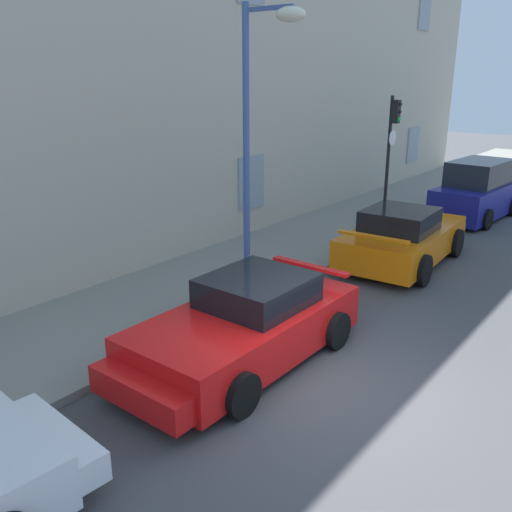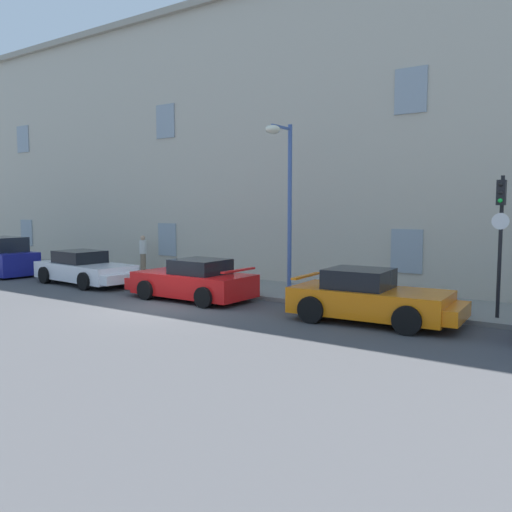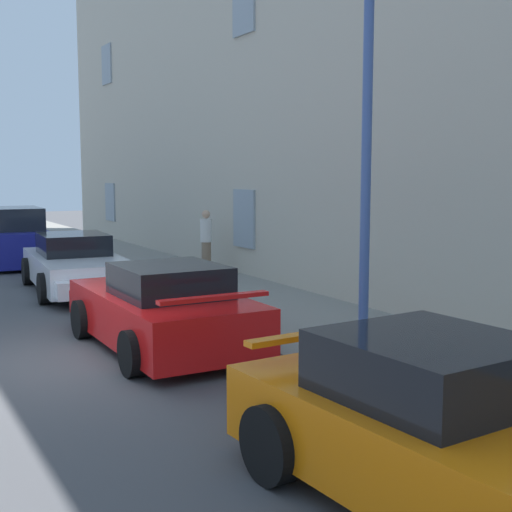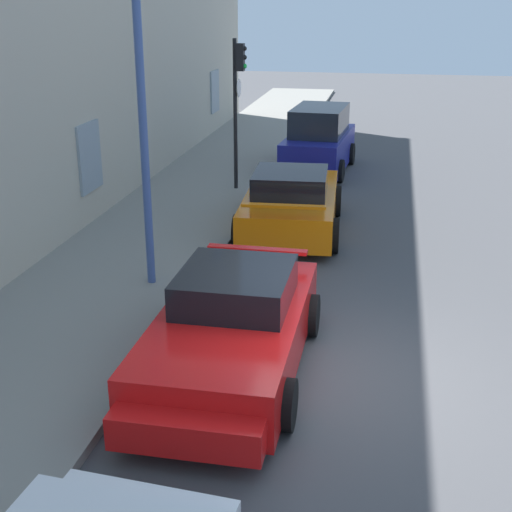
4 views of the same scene
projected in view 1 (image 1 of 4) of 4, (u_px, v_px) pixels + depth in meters
ground_plane at (322, 385)px, 8.44m from camera, size 80.00×80.00×0.00m
sidewalk at (138, 310)px, 10.92m from camera, size 60.00×3.34×0.14m
sportscar_yellow_flank at (240, 329)px, 8.91m from camera, size 4.49×2.15×1.38m
sportscar_white_middle at (405, 237)px, 13.82m from camera, size 4.63×2.36×1.43m
hatchback_distant at (477, 192)px, 17.93m from camera, size 3.98×2.02×1.90m
traffic_light at (392, 138)px, 16.26m from camera, size 0.44×0.36×3.80m
street_lamp at (263, 98)px, 10.77m from camera, size 0.44×1.42×5.69m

